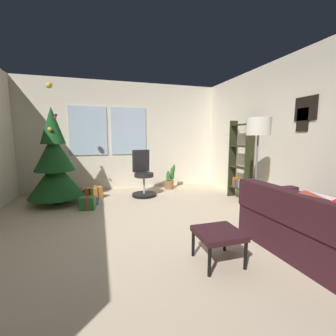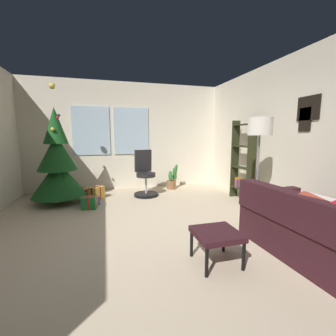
{
  "view_description": "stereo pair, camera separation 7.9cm",
  "coord_description": "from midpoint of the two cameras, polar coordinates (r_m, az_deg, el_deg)",
  "views": [
    {
      "loc": [
        -0.63,
        -2.86,
        1.39
      ],
      "look_at": [
        0.33,
        0.27,
        0.92
      ],
      "focal_mm": 24.05,
      "sensor_mm": 36.0,
      "label": 1
    },
    {
      "loc": [
        -0.55,
        -2.88,
        1.39
      ],
      "look_at": [
        0.33,
        0.27,
        0.92
      ],
      "focal_mm": 24.05,
      "sensor_mm": 36.0,
      "label": 2
    }
  ],
  "objects": [
    {
      "name": "floor_lamp",
      "position": [
        3.92,
        22.77,
        8.12
      ],
      "size": [
        0.38,
        0.38,
        1.68
      ],
      "color": "slate",
      "rests_on": "ground_plane"
    },
    {
      "name": "gift_box_red",
      "position": [
        5.67,
        -19.82,
        -5.73
      ],
      "size": [
        0.3,
        0.34,
        0.16
      ],
      "color": "red",
      "rests_on": "ground_plane"
    },
    {
      "name": "wall_back_with_windows",
      "position": [
        6.07,
        -10.26,
        7.96
      ],
      "size": [
        4.99,
        0.12,
        2.75
      ],
      "color": "beige",
      "rests_on": "ground_plane"
    },
    {
      "name": "gift_box_green",
      "position": [
        4.6,
        -18.81,
        -8.3
      ],
      "size": [
        0.3,
        0.25,
        0.25
      ],
      "color": "#1E722D",
      "rests_on": "ground_plane"
    },
    {
      "name": "gift_box_blue",
      "position": [
        4.81,
        -18.63,
        -8.06
      ],
      "size": [
        0.38,
        0.38,
        0.17
      ],
      "color": "#2D4C99",
      "rests_on": "ground_plane"
    },
    {
      "name": "gift_box_gold",
      "position": [
        5.24,
        -17.2,
        -6.04
      ],
      "size": [
        0.35,
        0.37,
        0.28
      ],
      "color": "gold",
      "rests_on": "ground_plane"
    },
    {
      "name": "office_chair",
      "position": [
        5.28,
        -5.39,
        -2.43
      ],
      "size": [
        0.56,
        0.56,
        1.07
      ],
      "color": "black",
      "rests_on": "ground_plane"
    },
    {
      "name": "holiday_tree",
      "position": [
        5.09,
        -25.78,
        0.78
      ],
      "size": [
        1.07,
        1.07,
        2.41
      ],
      "color": "#4C331E",
      "rests_on": "ground_plane"
    },
    {
      "name": "footstool",
      "position": [
        2.61,
        13.1,
        -16.33
      ],
      "size": [
        0.48,
        0.47,
        0.37
      ],
      "color": "#33161C",
      "rests_on": "ground_plane"
    },
    {
      "name": "bookshelf",
      "position": [
        5.09,
        18.82,
        0.75
      ],
      "size": [
        0.18,
        0.64,
        1.72
      ],
      "color": "#262A15",
      "rests_on": "ground_plane"
    },
    {
      "name": "ground_plane",
      "position": [
        3.27,
        -3.74,
        -18.04
      ],
      "size": [
        4.99,
        6.24,
        0.1
      ],
      "primitive_type": "cube",
      "color": "#C9B496"
    },
    {
      "name": "potted_plant",
      "position": [
        5.95,
        1.48,
        -3.01
      ],
      "size": [
        0.33,
        0.31,
        0.66
      ],
      "color": "brown",
      "rests_on": "ground_plane"
    },
    {
      "name": "wall_right_with_frames",
      "position": [
        4.25,
        32.17,
        6.73
      ],
      "size": [
        0.12,
        6.24,
        2.75
      ],
      "color": "beige",
      "rests_on": "ground_plane"
    }
  ]
}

